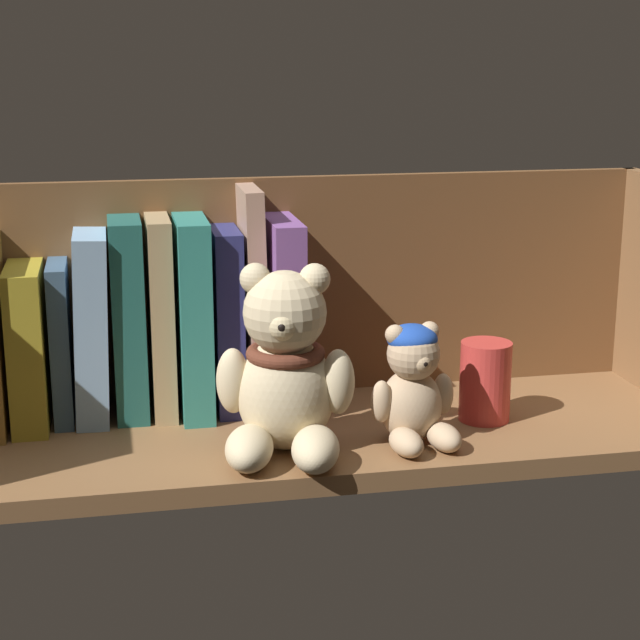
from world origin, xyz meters
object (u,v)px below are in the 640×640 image
at_px(book_3, 29,343).
at_px(book_11, 280,311).
at_px(teddy_bear_larger, 285,374).
at_px(pillar_candle, 485,381).
at_px(book_7, 161,315).
at_px(book_9, 226,319).
at_px(book_8, 192,314).
at_px(book_5, 91,325).
at_px(book_6, 128,317).
at_px(book_10, 252,298).
at_px(book_4, 61,341).
at_px(teddy_bear_smaller, 414,387).

distance_m(book_3, book_11, 0.26).
bearing_deg(teddy_bear_larger, pillar_candle, 12.06).
distance_m(book_7, book_9, 0.07).
xyz_separation_m(book_3, pillar_candle, (0.46, -0.10, -0.04)).
height_order(book_8, book_9, book_8).
relative_size(book_5, teddy_bear_larger, 1.07).
distance_m(book_6, book_10, 0.13).
bearing_deg(book_5, book_11, -0.00).
bearing_deg(book_6, book_10, 0.00).
height_order(book_3, book_9, book_9).
bearing_deg(book_4, teddy_bear_larger, -34.15).
height_order(book_7, book_11, book_7).
xyz_separation_m(book_11, teddy_bear_smaller, (0.11, -0.14, -0.05)).
bearing_deg(book_5, book_7, 0.00).
xyz_separation_m(book_6, book_10, (0.13, 0.00, 0.01)).
xyz_separation_m(teddy_bear_smaller, pillar_candle, (0.09, 0.05, -0.02)).
relative_size(book_3, book_5, 0.84).
bearing_deg(book_10, book_9, -180.00).
bearing_deg(teddy_bear_smaller, book_11, 126.49).
distance_m(book_7, book_8, 0.03).
height_order(book_7, teddy_bear_larger, book_7).
bearing_deg(book_10, teddy_bear_larger, -85.72).
xyz_separation_m(book_10, book_11, (0.03, -0.00, -0.02)).
height_order(book_7, book_9, book_7).
height_order(book_4, teddy_bear_larger, teddy_bear_larger).
xyz_separation_m(book_10, pillar_candle, (0.23, -0.10, -0.08)).
bearing_deg(teddy_bear_smaller, book_5, 154.68).
height_order(book_5, teddy_bear_smaller, book_5).
bearing_deg(pillar_candle, book_3, 168.21).
relative_size(book_9, pillar_candle, 2.34).
xyz_separation_m(book_6, book_11, (0.16, -0.00, -0.00)).
bearing_deg(pillar_candle, book_8, 161.80).
bearing_deg(teddy_bear_larger, book_7, 127.05).
height_order(book_6, book_8, same).
bearing_deg(teddy_bear_larger, book_10, 94.28).
bearing_deg(book_11, book_3, 180.00).
height_order(book_7, pillar_candle, book_7).
distance_m(book_3, book_5, 0.07).
bearing_deg(book_11, book_7, 180.00).
bearing_deg(pillar_candle, teddy_bear_smaller, -152.20).
distance_m(book_6, teddy_bear_smaller, 0.31).
relative_size(book_7, book_8, 1.00).
distance_m(book_8, pillar_candle, 0.31).
xyz_separation_m(book_10, teddy_bear_larger, (0.01, -0.14, -0.04)).
xyz_separation_m(book_4, book_6, (0.07, 0.00, 0.02)).
relative_size(book_6, teddy_bear_larger, 1.14).
relative_size(book_5, teddy_bear_smaller, 1.63).
relative_size(teddy_bear_larger, teddy_bear_smaller, 1.52).
height_order(book_7, book_8, same).
bearing_deg(book_8, book_11, 0.00).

